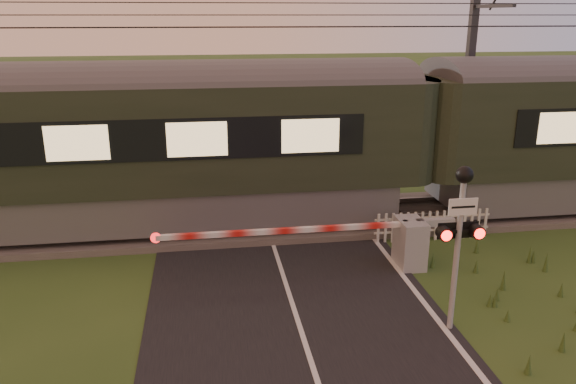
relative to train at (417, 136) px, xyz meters
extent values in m
plane|color=#2C481B|center=(-4.43, -6.50, -2.45)|extent=(160.00, 160.00, 0.00)
cube|color=black|center=(-4.43, -6.50, -2.44)|extent=(6.00, 140.00, 0.02)
cube|color=#47423D|center=(-4.43, 0.00, -2.39)|extent=(140.00, 3.40, 0.24)
cube|color=slate|center=(-4.43, -0.72, -2.19)|extent=(140.00, 0.08, 0.14)
cube|color=slate|center=(-4.43, 0.72, -2.19)|extent=(140.00, 0.08, 0.14)
cube|color=#2D2116|center=(-4.43, 0.00, -2.26)|extent=(0.24, 2.20, 0.06)
cylinder|color=black|center=(-4.43, -0.30, 3.05)|extent=(120.00, 0.02, 0.02)
cylinder|color=black|center=(-4.43, 0.30, 3.05)|extent=(120.00, 0.02, 0.02)
cylinder|color=black|center=(-4.43, 0.00, 3.65)|extent=(120.00, 0.02, 0.02)
cylinder|color=black|center=(-4.43, 0.00, 3.35)|extent=(120.00, 0.02, 0.02)
cube|color=gray|center=(-1.34, -3.35, -1.87)|extent=(0.59, 0.90, 1.17)
cylinder|color=gray|center=(-1.50, -3.35, -1.87)|extent=(0.13, 0.13, 1.17)
cube|color=gray|center=(-0.75, -3.35, -1.37)|extent=(0.96, 0.17, 0.17)
cube|color=red|center=(-4.38, -3.35, -1.37)|extent=(5.77, 0.12, 0.12)
cylinder|color=red|center=(-7.27, -3.35, -1.37)|extent=(0.23, 0.04, 0.23)
cylinder|color=gray|center=(-1.56, -6.21, -0.97)|extent=(0.11, 0.11, 2.96)
cube|color=white|center=(-1.56, -6.27, 0.06)|extent=(0.54, 0.03, 0.32)
sphere|color=black|center=(-1.56, -6.21, 0.64)|extent=(0.32, 0.32, 0.32)
cube|color=black|center=(-1.56, -6.21, -0.43)|extent=(0.74, 0.06, 0.06)
cylinder|color=#FF140C|center=(-1.88, -6.39, -0.43)|extent=(0.20, 0.02, 0.20)
cylinder|color=#FF140C|center=(-1.25, -6.39, -0.43)|extent=(0.20, 0.02, 0.20)
cube|color=black|center=(-1.56, -6.16, -0.43)|extent=(0.79, 0.02, 0.32)
cube|color=silver|center=(-0.15, -1.87, -2.18)|extent=(3.22, 0.04, 0.05)
cube|color=silver|center=(-0.15, -1.87, -1.81)|extent=(3.22, 0.04, 0.05)
cube|color=#2D2D30|center=(2.53, 2.30, 1.33)|extent=(0.24, 0.24, 7.57)
cube|color=#2D2D30|center=(2.53, 1.15, 3.60)|extent=(0.11, 2.40, 0.11)
camera|label=1|loc=(-6.10, -15.21, 3.35)|focal=35.00mm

